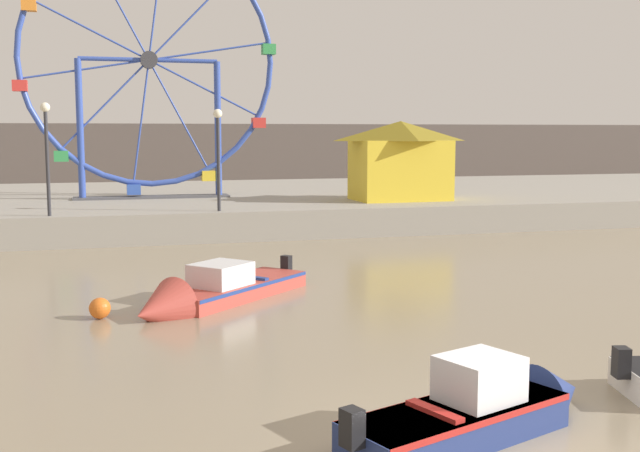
% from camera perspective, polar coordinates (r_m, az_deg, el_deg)
% --- Properties ---
extents(quay_promenade, '(110.00, 18.40, 1.06)m').
position_cam_1_polar(quay_promenade, '(36.31, -8.40, 1.58)').
color(quay_promenade, gray).
rests_on(quay_promenade, ground_plane).
extents(distant_town_skyline, '(140.00, 3.00, 4.40)m').
position_cam_1_polar(distant_town_skyline, '(54.57, -10.86, 5.03)').
color(distant_town_skyline, '#564C47').
rests_on(distant_town_skyline, ground_plane).
extents(motorboat_faded_red, '(4.67, 4.47, 1.32)m').
position_cam_1_polar(motorboat_faded_red, '(17.56, -8.24, -4.92)').
color(motorboat_faded_red, '#B24238').
rests_on(motorboat_faded_red, ground_plane).
extents(motorboat_navy_blue, '(4.09, 2.32, 1.28)m').
position_cam_1_polar(motorboat_navy_blue, '(10.47, 12.20, -12.82)').
color(motorboat_navy_blue, navy).
rests_on(motorboat_navy_blue, ground_plane).
extents(ferris_wheel_blue_frame, '(10.71, 1.20, 11.01)m').
position_cam_1_polar(ferris_wheel_blue_frame, '(33.82, -12.39, 11.40)').
color(ferris_wheel_blue_frame, '#334CA8').
rests_on(ferris_wheel_blue_frame, quay_promenade).
extents(carnival_booth_yellow_awning, '(4.14, 2.73, 3.22)m').
position_cam_1_polar(carnival_booth_yellow_awning, '(32.12, 5.89, 4.88)').
color(carnival_booth_yellow_awning, yellow).
rests_on(carnival_booth_yellow_awning, quay_promenade).
extents(promenade_lamp_near, '(0.32, 0.32, 3.73)m').
position_cam_1_polar(promenade_lamp_near, '(27.28, -19.35, 5.84)').
color(promenade_lamp_near, '#2D2D33').
rests_on(promenade_lamp_near, quay_promenade).
extents(promenade_lamp_far, '(0.32, 0.32, 3.57)m').
position_cam_1_polar(promenade_lamp_far, '(27.64, -7.45, 5.98)').
color(promenade_lamp_far, '#2D2D33').
rests_on(promenade_lamp_far, quay_promenade).
extents(mooring_buoy_orange, '(0.44, 0.44, 0.44)m').
position_cam_1_polar(mooring_buoy_orange, '(16.76, -15.78, -5.80)').
color(mooring_buoy_orange, orange).
rests_on(mooring_buoy_orange, ground_plane).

